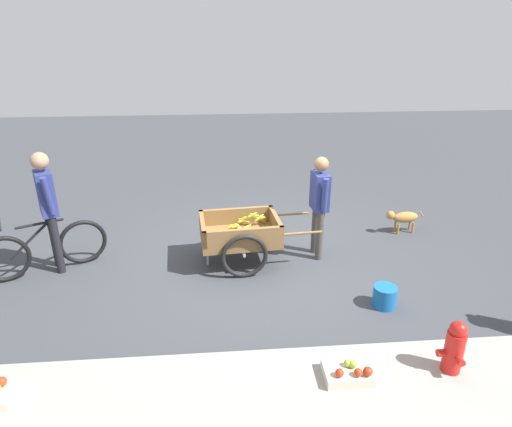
{
  "coord_description": "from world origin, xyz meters",
  "views": [
    {
      "loc": [
        0.62,
        5.62,
        3.13
      ],
      "look_at": [
        0.15,
        0.0,
        0.75
      ],
      "focal_mm": 30.7,
      "sensor_mm": 36.0,
      "label": 1
    }
  ],
  "objects_px": {
    "fruit_cart": "(240,234)",
    "fire_hydrant": "(453,352)",
    "vendor_person": "(319,199)",
    "cyclist_person": "(48,201)",
    "bicycle": "(45,249)",
    "mixed_fruit_crate": "(347,377)",
    "dog": "(403,217)",
    "plastic_bucket": "(385,296)"
  },
  "relations": [
    {
      "from": "fire_hydrant",
      "to": "mixed_fruit_crate",
      "type": "height_order",
      "value": "fire_hydrant"
    },
    {
      "from": "cyclist_person",
      "to": "fire_hydrant",
      "type": "relative_size",
      "value": 2.52
    },
    {
      "from": "fruit_cart",
      "to": "fire_hydrant",
      "type": "xyz_separation_m",
      "value": [
        -1.88,
        2.5,
        -0.1
      ]
    },
    {
      "from": "cyclist_person",
      "to": "dog",
      "type": "height_order",
      "value": "cyclist_person"
    },
    {
      "from": "fire_hydrant",
      "to": "mixed_fruit_crate",
      "type": "bearing_deg",
      "value": 0.89
    },
    {
      "from": "fire_hydrant",
      "to": "plastic_bucket",
      "type": "height_order",
      "value": "fire_hydrant"
    },
    {
      "from": "vendor_person",
      "to": "plastic_bucket",
      "type": "distance_m",
      "value": 1.65
    },
    {
      "from": "vendor_person",
      "to": "cyclist_person",
      "type": "bearing_deg",
      "value": 1.42
    },
    {
      "from": "dog",
      "to": "plastic_bucket",
      "type": "relative_size",
      "value": 2.36
    },
    {
      "from": "fruit_cart",
      "to": "vendor_person",
      "type": "relative_size",
      "value": 1.13
    },
    {
      "from": "fruit_cart",
      "to": "fire_hydrant",
      "type": "distance_m",
      "value": 3.13
    },
    {
      "from": "vendor_person",
      "to": "bicycle",
      "type": "height_order",
      "value": "vendor_person"
    },
    {
      "from": "mixed_fruit_crate",
      "to": "vendor_person",
      "type": "bearing_deg",
      "value": -95.77
    },
    {
      "from": "bicycle",
      "to": "cyclist_person",
      "type": "xyz_separation_m",
      "value": [
        -0.14,
        -0.07,
        0.67
      ]
    },
    {
      "from": "fire_hydrant",
      "to": "mixed_fruit_crate",
      "type": "xyz_separation_m",
      "value": [
        1.01,
        0.02,
        -0.21
      ]
    },
    {
      "from": "dog",
      "to": "plastic_bucket",
      "type": "bearing_deg",
      "value": 63.02
    },
    {
      "from": "dog",
      "to": "vendor_person",
      "type": "bearing_deg",
      "value": 22.95
    },
    {
      "from": "fruit_cart",
      "to": "plastic_bucket",
      "type": "relative_size",
      "value": 6.01
    },
    {
      "from": "fire_hydrant",
      "to": "plastic_bucket",
      "type": "distance_m",
      "value": 1.27
    },
    {
      "from": "bicycle",
      "to": "cyclist_person",
      "type": "relative_size",
      "value": 0.9
    },
    {
      "from": "bicycle",
      "to": "cyclist_person",
      "type": "height_order",
      "value": "cyclist_person"
    },
    {
      "from": "vendor_person",
      "to": "mixed_fruit_crate",
      "type": "bearing_deg",
      "value": 84.23
    },
    {
      "from": "bicycle",
      "to": "fire_hydrant",
      "type": "xyz_separation_m",
      "value": [
        -4.57,
        2.45,
        -0.02
      ]
    },
    {
      "from": "fruit_cart",
      "to": "mixed_fruit_crate",
      "type": "relative_size",
      "value": 3.89
    },
    {
      "from": "cyclist_person",
      "to": "mixed_fruit_crate",
      "type": "relative_size",
      "value": 3.84
    },
    {
      "from": "fruit_cart",
      "to": "mixed_fruit_crate",
      "type": "height_order",
      "value": "fruit_cart"
    },
    {
      "from": "fruit_cart",
      "to": "mixed_fruit_crate",
      "type": "bearing_deg",
      "value": 109.12
    },
    {
      "from": "bicycle",
      "to": "plastic_bucket",
      "type": "height_order",
      "value": "bicycle"
    },
    {
      "from": "dog",
      "to": "mixed_fruit_crate",
      "type": "xyz_separation_m",
      "value": [
        1.85,
        3.29,
        -0.15
      ]
    },
    {
      "from": "bicycle",
      "to": "fruit_cart",
      "type": "bearing_deg",
      "value": -178.79
    },
    {
      "from": "vendor_person",
      "to": "plastic_bucket",
      "type": "height_order",
      "value": "vendor_person"
    },
    {
      "from": "vendor_person",
      "to": "mixed_fruit_crate",
      "type": "relative_size",
      "value": 3.45
    },
    {
      "from": "fruit_cart",
      "to": "dog",
      "type": "xyz_separation_m",
      "value": [
        -2.72,
        -0.77,
        -0.17
      ]
    },
    {
      "from": "cyclist_person",
      "to": "plastic_bucket",
      "type": "xyz_separation_m",
      "value": [
        -4.25,
        1.27,
        -0.89
      ]
    },
    {
      "from": "dog",
      "to": "mixed_fruit_crate",
      "type": "distance_m",
      "value": 3.78
    },
    {
      "from": "vendor_person",
      "to": "fire_hydrant",
      "type": "relative_size",
      "value": 2.27
    },
    {
      "from": "fruit_cart",
      "to": "plastic_bucket",
      "type": "distance_m",
      "value": 2.13
    },
    {
      "from": "fruit_cart",
      "to": "cyclist_person",
      "type": "relative_size",
      "value": 1.01
    },
    {
      "from": "fire_hydrant",
      "to": "vendor_person",
      "type": "bearing_deg",
      "value": -74.12
    },
    {
      "from": "fruit_cart",
      "to": "bicycle",
      "type": "relative_size",
      "value": 1.13
    },
    {
      "from": "fire_hydrant",
      "to": "fruit_cart",
      "type": "bearing_deg",
      "value": -53.11
    },
    {
      "from": "fruit_cart",
      "to": "cyclist_person",
      "type": "distance_m",
      "value": 2.62
    }
  ]
}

